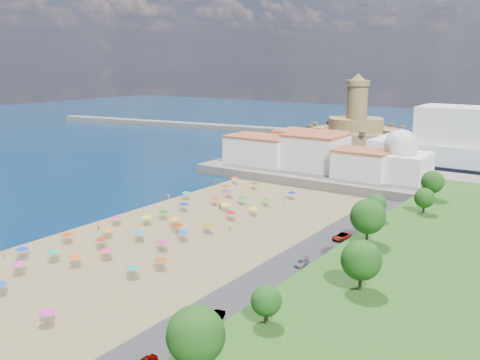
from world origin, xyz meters
The scene contains 11 objects.
ground centered at (0.00, 0.00, 0.00)m, with size 700.00×700.00×0.00m, color #071938.
terrace centered at (10.00, 73.00, 1.50)m, with size 90.00×36.00×3.00m, color #59544C.
jetty centered at (-12.00, 108.00, 1.20)m, with size 18.00×70.00×2.40m, color #59544C.
breakwater centered at (-110.00, 153.00, 1.30)m, with size 200.00×7.00×2.60m, color #59544C.
waterfront_buildings centered at (-3.05, 73.64, 7.88)m, with size 57.00×29.00×11.00m.
domed_building centered at (30.00, 71.00, 8.97)m, with size 16.00×16.00×15.00m.
fortress centered at (-12.00, 138.00, 6.68)m, with size 40.00×40.00×32.40m.
beach_parasols centered at (-0.89, -10.16, 2.15)m, with size 32.72×117.14×2.20m.
beachgoers centered at (-5.88, -0.03, 1.13)m, with size 31.89×97.39×1.88m.
parked_cars centered at (36.00, -0.24, 1.36)m, with size 2.99×72.76×1.37m.
hillside_trees centered at (48.22, -10.71, 10.26)m, with size 15.69×108.20×8.03m.
Camera 1 is at (79.53, -84.18, 37.84)m, focal length 40.00 mm.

